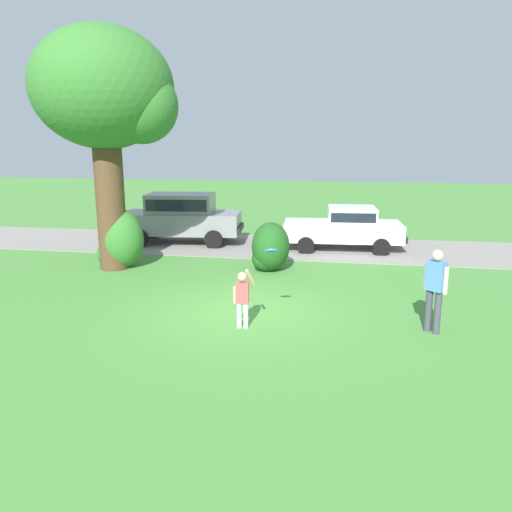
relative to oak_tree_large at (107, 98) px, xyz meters
name	(u,v)px	position (x,y,z in m)	size (l,w,h in m)	color
ground_plane	(246,312)	(4.77, -3.45, -5.10)	(80.00, 80.00, 0.00)	#478438
driveway_strip	(284,247)	(4.77, 4.00, -5.09)	(28.00, 4.40, 0.02)	gray
oak_tree_large	(107,98)	(0.00, 0.00, 0.00)	(4.23, 4.17, 7.09)	#513823
shrub_near_tree	(120,242)	(0.10, 0.02, -4.28)	(1.49, 1.29, 1.83)	#33702B
shrub_centre_left	(270,249)	(4.75, 0.44, -4.42)	(1.15, 1.36, 1.49)	#1E511C
parked_sedan	(345,226)	(7.00, 3.97, -4.25)	(4.50, 2.30, 1.56)	white
parked_suv	(181,216)	(0.75, 4.05, -4.02)	(4.86, 2.45, 1.92)	gray
child_thrower	(242,295)	(4.89, -4.42, -4.38)	(0.44, 0.29, 1.29)	white
frisbee	(272,251)	(5.46, -4.11, -3.48)	(0.29, 0.27, 0.17)	#337FDB
adult_onlooker	(435,286)	(8.79, -4.01, -4.12)	(0.43, 0.40, 1.74)	#3F3F4C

